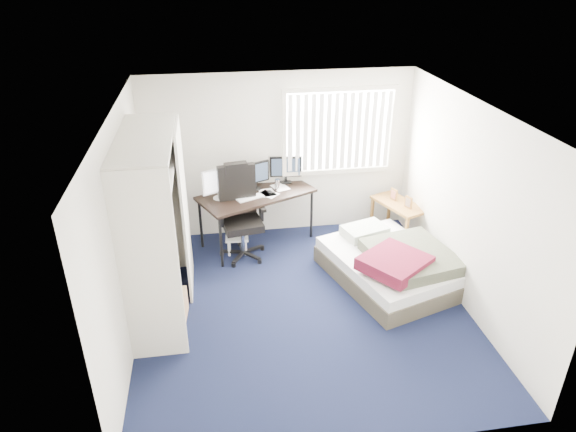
% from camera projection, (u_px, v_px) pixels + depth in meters
% --- Properties ---
extents(ground, '(4.20, 4.20, 0.00)m').
position_uv_depth(ground, '(303.00, 307.00, 6.43)').
color(ground, black).
rests_on(ground, ground).
extents(room_shell, '(4.20, 4.20, 4.20)m').
position_uv_depth(room_shell, '(305.00, 198.00, 5.74)').
color(room_shell, silver).
rests_on(room_shell, ground).
extents(window_assembly, '(1.72, 0.09, 1.32)m').
position_uv_depth(window_assembly, '(339.00, 131.00, 7.62)').
color(window_assembly, white).
rests_on(window_assembly, ground).
extents(closet, '(0.64, 1.84, 2.22)m').
position_uv_depth(closet, '(156.00, 211.00, 5.82)').
color(closet, beige).
rests_on(closet, ground).
extents(desk, '(1.84, 1.40, 1.28)m').
position_uv_depth(desk, '(256.00, 191.00, 7.53)').
color(desk, black).
rests_on(desk, ground).
extents(office_chair, '(0.73, 0.73, 1.36)m').
position_uv_depth(office_chair, '(241.00, 221.00, 7.37)').
color(office_chair, black).
rests_on(office_chair, ground).
extents(footstool, '(0.34, 0.28, 0.27)m').
position_uv_depth(footstool, '(237.00, 240.00, 7.53)').
color(footstool, white).
rests_on(footstool, ground).
extents(nightstand, '(0.72, 0.96, 0.77)m').
position_uv_depth(nightstand, '(399.00, 207.00, 7.78)').
color(nightstand, brown).
rests_on(nightstand, ground).
extents(bed, '(1.79, 2.08, 0.59)m').
position_uv_depth(bed, '(392.00, 264.00, 6.84)').
color(bed, '#433D30').
rests_on(bed, ground).
extents(pine_box, '(0.47, 0.37, 0.33)m').
position_uv_depth(pine_box, '(168.00, 305.00, 6.19)').
color(pine_box, '#A17250').
rests_on(pine_box, ground).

